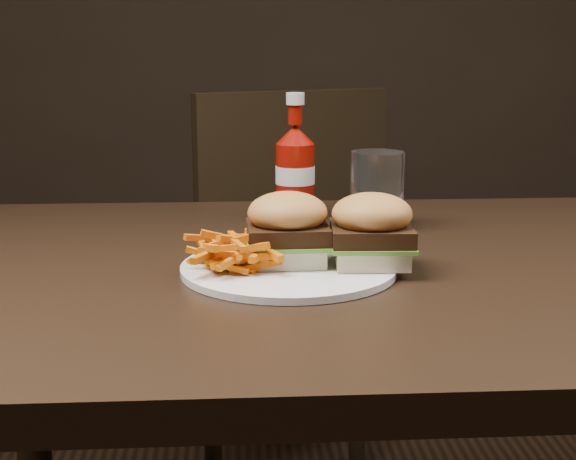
{
  "coord_description": "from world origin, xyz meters",
  "views": [
    {
      "loc": [
        -0.17,
        -0.98,
        1.02
      ],
      "look_at": [
        -0.11,
        -0.04,
        0.8
      ],
      "focal_mm": 50.0,
      "sensor_mm": 36.0,
      "label": 1
    }
  ],
  "objects": [
    {
      "name": "fries_pile",
      "position": [
        -0.18,
        -0.05,
        0.78
      ],
      "size": [
        0.12,
        0.12,
        0.04
      ],
      "primitive_type": null,
      "rotation": [
        0.0,
        0.0,
        0.29
      ],
      "color": "#D38001",
      "rests_on": "plate"
    },
    {
      "name": "plate",
      "position": [
        -0.11,
        -0.05,
        0.76
      ],
      "size": [
        0.26,
        0.26,
        0.01
      ],
      "primitive_type": "cylinder",
      "color": "white",
      "rests_on": "dining_table"
    },
    {
      "name": "dining_table",
      "position": [
        0.0,
        0.0,
        0.73
      ],
      "size": [
        1.2,
        0.8,
        0.04
      ],
      "primitive_type": "cube",
      "color": "black",
      "rests_on": "ground"
    },
    {
      "name": "sandwich_half_a",
      "position": [
        -0.11,
        -0.04,
        0.77
      ],
      "size": [
        0.09,
        0.08,
        0.02
      ],
      "primitive_type": "cube",
      "rotation": [
        0.0,
        0.0,
        0.03
      ],
      "color": "#F3E0BE",
      "rests_on": "plate"
    },
    {
      "name": "tumbler",
      "position": [
        0.03,
        0.17,
        0.81
      ],
      "size": [
        0.09,
        0.09,
        0.12
      ],
      "primitive_type": "cylinder",
      "rotation": [
        0.0,
        0.0,
        -0.14
      ],
      "color": "white",
      "rests_on": "dining_table"
    },
    {
      "name": "chair_far",
      "position": [
        -0.14,
        0.9,
        0.43
      ],
      "size": [
        0.6,
        0.6,
        0.04
      ],
      "primitive_type": "cube",
      "rotation": [
        0.0,
        0.0,
        3.54
      ],
      "color": "black",
      "rests_on": "ground"
    },
    {
      "name": "sandwich_half_b",
      "position": [
        -0.01,
        -0.05,
        0.77
      ],
      "size": [
        0.09,
        0.09,
        0.02
      ],
      "primitive_type": "cube",
      "rotation": [
        0.0,
        0.0,
        -0.06
      ],
      "color": "beige",
      "rests_on": "plate"
    },
    {
      "name": "ketchup_bottle",
      "position": [
        -0.08,
        0.24,
        0.81
      ],
      "size": [
        0.07,
        0.07,
        0.12
      ],
      "primitive_type": "cylinder",
      "rotation": [
        0.0,
        0.0,
        0.27
      ],
      "color": "maroon",
      "rests_on": "dining_table"
    }
  ]
}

